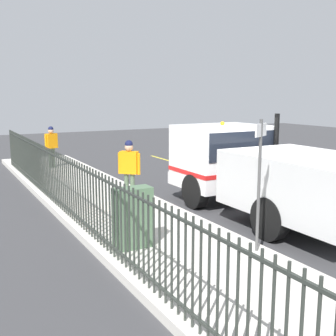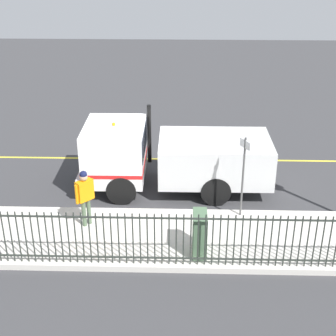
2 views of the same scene
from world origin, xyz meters
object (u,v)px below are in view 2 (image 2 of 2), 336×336
traffic_cone (116,155)px  worker_standing (85,192)px  utility_cabinet (200,234)px  work_truck (163,154)px  street_sign (244,168)px

traffic_cone → worker_standing: bearing=-3.1°
utility_cabinet → work_truck: bearing=-164.5°
utility_cabinet → street_sign: 2.59m
street_sign → utility_cabinet: bearing=-32.9°
work_truck → utility_cabinet: (4.05, 1.12, -0.49)m
worker_standing → utility_cabinet: 3.54m
work_truck → traffic_cone: work_truck is taller
utility_cabinet → street_sign: size_ratio=0.48×
traffic_cone → work_truck: bearing=42.2°
worker_standing → street_sign: 4.63m
work_truck → street_sign: size_ratio=2.51×
street_sign → work_truck: bearing=-130.0°
utility_cabinet → traffic_cone: size_ratio=1.97×
worker_standing → street_sign: bearing=-37.4°
work_truck → street_sign: 3.20m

